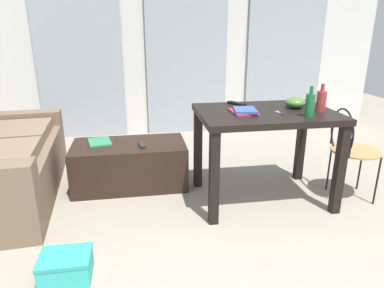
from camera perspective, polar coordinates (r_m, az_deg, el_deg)
ground_plane at (r=3.06m, az=5.36°, el=-9.52°), size 8.86×8.86×0.00m
wall_back at (r=4.90m, az=-1.01°, el=16.71°), size 5.47×0.10×2.54m
curtains at (r=4.82m, az=-0.85°, el=15.33°), size 3.89×0.03×2.31m
coffee_table at (r=3.34m, az=-10.13°, el=-3.32°), size 1.04×0.54×0.41m
craft_table at (r=2.95m, az=11.94°, el=2.98°), size 1.11×0.77×0.79m
wire_chair at (r=3.24m, az=24.30°, el=0.00°), size 0.41×0.43×0.81m
bottle_near at (r=2.77m, az=18.75°, el=6.06°), size 0.07×0.07×0.24m
bottle_far at (r=3.00m, az=20.42°, el=6.68°), size 0.08×0.08×0.22m
bowl at (r=3.08m, az=16.59°, el=6.53°), size 0.17×0.17×0.09m
book_stack at (r=2.81m, az=8.55°, el=5.39°), size 0.21×0.25×0.03m
tv_remote_on_table at (r=3.10m, az=7.32°, el=6.59°), size 0.14×0.18×0.02m
scissors at (r=2.85m, az=14.22°, el=4.91°), size 0.04×0.12×0.00m
tv_remote_primary at (r=3.18m, az=-8.23°, el=-0.15°), size 0.07×0.16×0.02m
magazine at (r=3.36m, az=-14.89°, el=0.35°), size 0.24×0.30×0.02m
shoebox at (r=2.34m, az=-19.94°, el=-18.35°), size 0.30×0.24×0.16m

